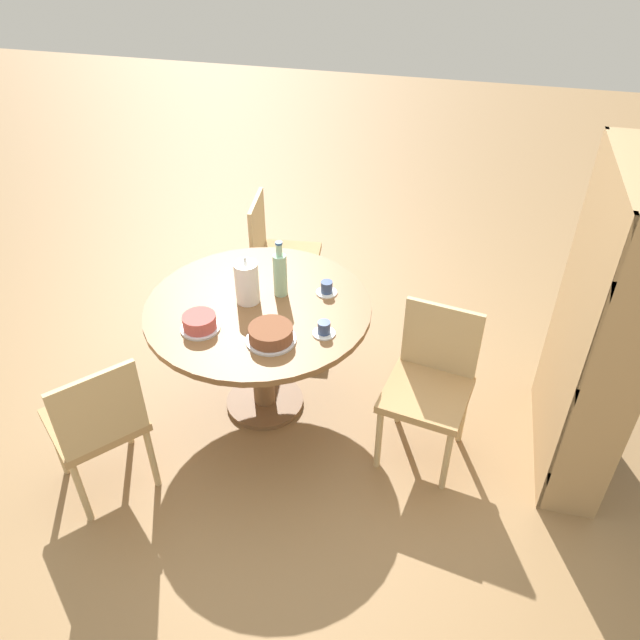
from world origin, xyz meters
The scene contains 12 objects.
ground_plane centered at (0.00, 0.00, 0.00)m, with size 14.00×14.00×0.00m, color #937047.
dining_table centered at (0.00, 0.00, 0.59)m, with size 1.21×1.21×0.73m.
chair_a centered at (0.77, -0.57, 0.47)m, with size 0.59×0.59×0.86m.
chair_b centered at (0.10, 0.95, 0.47)m, with size 0.49×0.49×0.86m.
chair_c centered at (-0.94, -0.18, 0.47)m, with size 0.47×0.47×0.86m.
bookshelf centered at (-0.06, 1.68, 0.81)m, with size 0.90×0.28×1.65m.
coffee_pot centered at (-0.03, -0.06, 0.85)m, with size 0.13×0.13×0.27m.
water_bottle centered at (-0.13, 0.09, 0.86)m, with size 0.07×0.07×0.32m.
cake_main centered at (0.27, 0.16, 0.77)m, with size 0.25×0.25×0.08m.
cake_second centered at (0.27, -0.22, 0.77)m, with size 0.20×0.20×0.08m.
cup_a centered at (-0.20, 0.33, 0.76)m, with size 0.12×0.12×0.07m.
cup_b centered at (0.16, 0.40, 0.76)m, with size 0.12×0.12×0.07m.
Camera 1 is at (2.54, 0.97, 2.65)m, focal length 35.00 mm.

